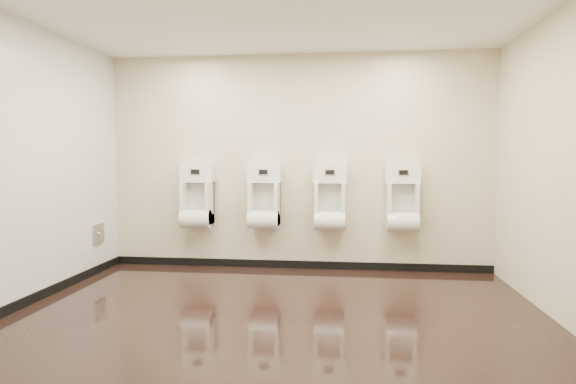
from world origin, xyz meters
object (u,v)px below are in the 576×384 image
Objects in this scene: access_panel at (98,234)px; urinal_1 at (264,201)px; urinal_0 at (197,200)px; urinal_3 at (402,202)px; urinal_2 at (330,202)px.

urinal_1 reaches higher than access_panel.
urinal_3 is at bearing 0.00° from urinal_0.
urinal_0 and urinal_3 have the same top height.
urinal_1 is at bearing 11.04° from access_panel.
access_panel is at bearing -160.96° from urinal_0.
urinal_1 is (0.90, 0.00, 0.00)m from urinal_0.
access_panel is 0.30× the size of urinal_3.
urinal_1 is at bearing 180.00° from urinal_3.
access_panel is 2.97m from urinal_2.
urinal_2 is (2.91, 0.40, 0.40)m from access_panel.
urinal_3 is (2.65, 0.00, 0.00)m from urinal_0.
urinal_3 is (3.82, 0.40, 0.40)m from access_panel.
urinal_3 is at bearing 6.02° from access_panel.
access_panel is 0.30× the size of urinal_1.
access_panel is at bearing -168.96° from urinal_1.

